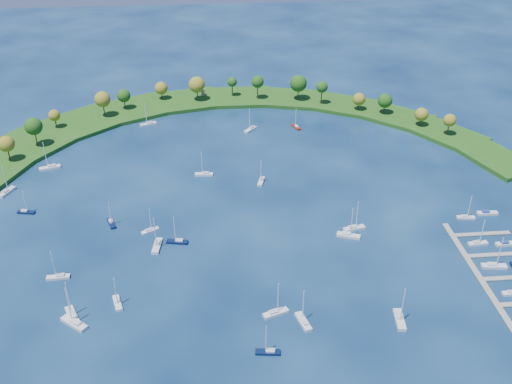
{
  "coord_description": "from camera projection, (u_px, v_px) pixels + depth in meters",
  "views": [
    {
      "loc": [
        -13.8,
        -205.77,
        131.71
      ],
      "look_at": [
        5.0,
        5.0,
        4.0
      ],
      "focal_mm": 41.33,
      "sensor_mm": 36.0,
      "label": 1
    }
  ],
  "objects": [
    {
      "name": "ground",
      "position": [
        245.0,
        207.0,
        244.58
      ],
      "size": [
        700.0,
        700.0,
        0.0
      ],
      "primitive_type": "plane",
      "color": "#071D42",
      "rests_on": "ground"
    },
    {
      "name": "breakwater",
      "position": [
        141.0,
        155.0,
        282.09
      ],
      "size": [
        286.74,
        247.64,
        2.0
      ],
      "color": "#245015",
      "rests_on": "ground"
    },
    {
      "name": "breakwater_trees",
      "position": [
        198.0,
        104.0,
        311.11
      ],
      "size": [
        236.98,
        89.98,
        14.7
      ],
      "color": "#382314",
      "rests_on": "breakwater"
    },
    {
      "name": "harbor_tower",
      "position": [
        203.0,
        92.0,
        343.93
      ],
      "size": [
        2.6,
        2.6,
        4.01
      ],
      "color": "gray",
      "rests_on": "breakwater"
    },
    {
      "name": "dock_system",
      "position": [
        510.0,
        291.0,
        198.87
      ],
      "size": [
        24.28,
        82.0,
        1.6
      ],
      "color": "gray",
      "rests_on": "ground"
    },
    {
      "name": "moored_boat_0",
      "position": [
        117.0,
        302.0,
        193.27
      ],
      "size": [
        4.17,
        7.98,
        11.3
      ],
      "rotation": [
        0.0,
        0.0,
        4.99
      ],
      "color": "silver",
      "rests_on": "ground"
    },
    {
      "name": "moored_boat_1",
      "position": [
        268.0,
        351.0,
        174.77
      ],
      "size": [
        7.67,
        2.99,
        10.98
      ],
      "rotation": [
        0.0,
        0.0,
        3.02
      ],
      "color": "#09163B",
      "rests_on": "ground"
    },
    {
      "name": "moored_boat_2",
      "position": [
        74.0,
        323.0,
        184.96
      ],
      "size": [
        9.43,
        8.49,
        14.62
      ],
      "rotation": [
        0.0,
        0.0,
        2.45
      ],
      "color": "silver",
      "rests_on": "ground"
    },
    {
      "name": "moored_boat_3",
      "position": [
        157.0,
        245.0,
        220.2
      ],
      "size": [
        3.76,
        9.53,
        13.64
      ],
      "rotation": [
        0.0,
        0.0,
        4.58
      ],
      "color": "silver",
      "rests_on": "ground"
    },
    {
      "name": "moored_boat_4",
      "position": [
        111.0,
        223.0,
        233.16
      ],
      "size": [
        4.51,
        7.71,
        10.95
      ],
      "rotation": [
        0.0,
        0.0,
        5.06
      ],
      "color": "#09163B",
      "rests_on": "ground"
    },
    {
      "name": "moored_boat_5",
      "position": [
        72.0,
        315.0,
        187.98
      ],
      "size": [
        6.3,
        9.36,
        13.46
      ],
      "rotation": [
        0.0,
        0.0,
        2.02
      ],
      "color": "silver",
      "rests_on": "ground"
    },
    {
      "name": "moored_boat_6",
      "position": [
        177.0,
        241.0,
        222.48
      ],
      "size": [
        8.34,
        3.76,
        11.85
      ],
      "rotation": [
        0.0,
        0.0,
        2.95
      ],
      "color": "#09163B",
      "rests_on": "ground"
    },
    {
      "name": "moored_boat_7",
      "position": [
        7.0,
        191.0,
        253.63
      ],
      "size": [
        6.01,
        9.14,
        13.11
      ],
      "rotation": [
        0.0,
        0.0,
        1.14
      ],
      "color": "silver",
      "rests_on": "ground"
    },
    {
      "name": "moored_boat_8",
      "position": [
        26.0,
        211.0,
        240.17
      ],
      "size": [
        7.42,
        3.29,
        10.54
      ],
      "rotation": [
        0.0,
        0.0,
        6.1
      ],
      "color": "#09163B",
      "rests_on": "ground"
    },
    {
      "name": "moored_boat_9",
      "position": [
        204.0,
        174.0,
        267.0
      ],
      "size": [
        8.38,
        3.02,
        12.06
      ],
      "rotation": [
        0.0,
        0.0,
        3.05
      ],
      "color": "silver",
      "rests_on": "ground"
    },
    {
      "name": "moored_boat_10",
      "position": [
        296.0,
        126.0,
        310.76
      ],
      "size": [
        4.59,
        7.46,
        10.63
      ],
      "rotation": [
        0.0,
        0.0,
        1.96
      ],
      "color": "maroon",
      "rests_on": "ground"
    },
    {
      "name": "moored_boat_11",
      "position": [
        148.0,
        123.0,
        313.75
      ],
      "size": [
        8.94,
        5.4,
        12.72
      ],
      "rotation": [
        0.0,
        0.0,
        3.51
      ],
      "color": "silver",
      "rests_on": "ground"
    },
    {
      "name": "moored_boat_12",
      "position": [
        276.0,
        312.0,
        189.08
      ],
      "size": [
        8.85,
        5.19,
        12.57
      ],
      "rotation": [
        0.0,
        0.0,
        0.35
      ],
      "color": "silver",
      "rests_on": "ground"
    },
    {
      "name": "moored_boat_13",
      "position": [
        261.0,
        181.0,
        261.64
      ],
      "size": [
        4.18,
        7.97,
        11.28
      ],
      "rotation": [
        0.0,
        0.0,
        4.43
      ],
      "color": "silver",
      "rests_on": "ground"
    },
    {
      "name": "moored_boat_14",
      "position": [
        150.0,
        230.0,
        228.8
      ],
      "size": [
        7.15,
        5.29,
        10.45
      ],
      "rotation": [
        0.0,
        0.0,
        0.53
      ],
      "color": "silver",
      "rests_on": "ground"
    },
    {
      "name": "moored_boat_15",
      "position": [
        50.0,
        167.0,
        272.2
      ],
      "size": [
        9.82,
        5.33,
        13.91
      ],
      "rotation": [
        0.0,
        0.0,
        3.44
      ],
      "color": "silver",
      "rests_on": "ground"
    },
    {
      "name": "moored_boat_16",
      "position": [
        304.0,
        321.0,
        185.63
      ],
      "size": [
        4.63,
        8.98,
        12.71
      ],
      "rotation": [
        0.0,
        0.0,
        1.84
      ],
      "color": "silver",
      "rests_on": "ground"
    },
    {
      "name": "moored_boat_17",
      "position": [
        348.0,
        235.0,
        225.87
      ],
      "size": [
        9.3,
        5.56,
        13.21
      ],
      "rotation": [
        0.0,
        0.0,
        5.92
      ],
      "color": "silver",
      "rests_on": "ground"
    },
    {
      "name": "moored_boat_18",
      "position": [
        400.0,
        319.0,
        186.51
      ],
      "size": [
        3.66,
        9.69,
        13.91
      ],
      "rotation": [
        0.0,
        0.0,
        4.6
      ],
      "color": "silver",
      "rests_on": "ground"
    },
    {
      "name": "moored_boat_19",
      "position": [
        354.0,
        228.0,
        230.07
      ],
      "size": [
        8.98,
        4.28,
        12.73
      ],
      "rotation": [
        0.0,
        0.0,
        0.22
      ],
      "color": "silver",
      "rests_on": "ground"
    },
    {
      "name": "moored_boat_20",
      "position": [
        58.0,
        276.0,
        204.59
      ],
      "size": [
        8.01,
        2.66,
        11.61
      ],
      "rotation": [
        0.0,
        0.0,
        3.2
      ],
      "color": "silver",
      "rests_on": "ground"
    },
    {
      "name": "moored_boat_21",
      "position": [
        250.0,
        129.0,
        307.98
      ],
      "size": [
        7.42,
        8.01,
        12.55
      ],
      "rotation": [
        0.0,
        0.0,
        3.99
      ],
      "color": "silver",
      "rests_on": "ground"
    },
    {
      "name": "docked_boat_6",
      "position": [
        494.0,
        265.0,
        209.71
      ],
      "size": [
        9.14,
        3.59,
        13.08
      ],
      "rotation": [
        0.0,
        0.0,
        -0.13
      ],
      "color": "silver",
      "rests_on": "ground"
    },
    {
      "name": "docked_boat_8",
      "position": [
        478.0,
        243.0,
        221.65
      ],
      "size": [
        7.62,
        2.72,
        10.97
      ],
      "rotation": [
        0.0,
        0.0,
        0.09
      ],
      "color": "silver",
      "rests_on": "ground"
    },
    {
      "name": "docked_boat_9",
      "position": [
        506.0,
        244.0,
        221.45
      ],
      "size": [
        8.27,
        2.65,
        1.67
      ],
      "rotation": [
        0.0,
        0.0,
        0.05
      ],
      "color": "silver",
      "rests_on": "ground"
    },
    {
      "name": "docked_boat_10",
      "position": [
        466.0,
        217.0,
        236.78
      ],
      "size": [
        7.35,
        2.89,
        10.51
      ],
      "rotation": [
        0.0,
        0.0,
        -0.13
      ],
      "color": "silver",
      "rests_on": "ground"
    },
    {
      "name": "docked_boat_11",
      "position": [
        487.0,
        213.0,
        239.6
      ],
      "size": [
        8.39,
        2.73,
        1.69
      ],
      "rotation": [
        0.0,
        0.0,
        -0.05
      ],
      "color": "silver",
      "rests_on": "ground"
    }
  ]
}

